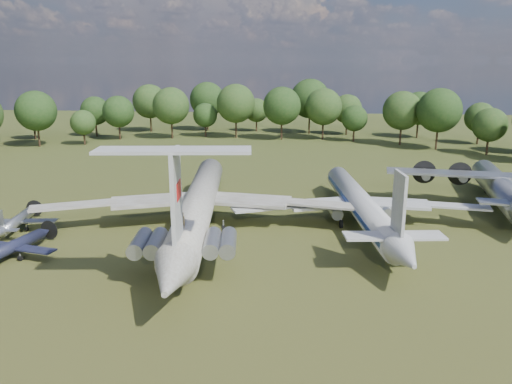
# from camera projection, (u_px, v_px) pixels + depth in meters

# --- Properties ---
(ground) EXTENTS (300.00, 300.00, 0.00)m
(ground) POSITION_uv_depth(u_px,v_px,m) (202.00, 225.00, 66.69)
(ground) COLOR #214216
(ground) RESTS_ON ground
(il62_airliner) EXTENTS (49.08, 60.43, 5.48)m
(il62_airliner) POSITION_uv_depth(u_px,v_px,m) (199.00, 209.00, 64.39)
(il62_airliner) COLOR beige
(il62_airliner) RESTS_ON ground
(tu104_jet) EXTENTS (39.48, 49.30, 4.54)m
(tu104_jet) POSITION_uv_depth(u_px,v_px,m) (360.00, 209.00, 66.11)
(tu104_jet) COLOR silver
(tu104_jet) RESTS_ON ground
(an12_transport) EXTENTS (37.39, 40.74, 4.84)m
(an12_transport) POSITION_uv_depth(u_px,v_px,m) (500.00, 192.00, 74.13)
(an12_transport) COLOR #9FA1A7
(an12_transport) RESTS_ON ground
(small_prop_west) EXTENTS (12.74, 15.58, 2.02)m
(small_prop_west) POSITION_uv_depth(u_px,v_px,m) (12.00, 250.00, 55.29)
(small_prop_west) COLOR black
(small_prop_west) RESTS_ON ground
(small_prop_northwest) EXTENTS (11.53, 14.54, 1.95)m
(small_prop_northwest) POSITION_uv_depth(u_px,v_px,m) (17.00, 223.00, 64.37)
(small_prop_northwest) COLOR #9FA2A6
(small_prop_northwest) RESTS_ON ground
(person_on_il62) EXTENTS (0.59, 0.40, 1.59)m
(person_on_il62) POSITION_uv_depth(u_px,v_px,m) (183.00, 220.00, 48.65)
(person_on_il62) COLOR #997D4E
(person_on_il62) RESTS_ON il62_airliner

